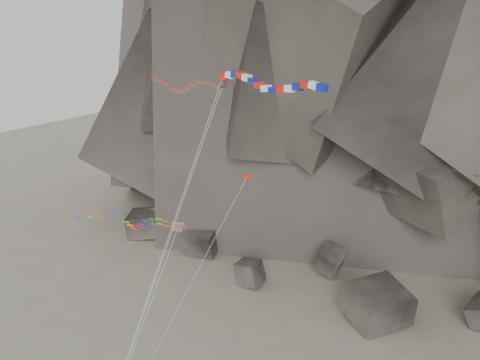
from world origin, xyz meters
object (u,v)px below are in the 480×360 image
Objects in this scene: delta_kite at (182,84)px; banner_kite at (266,85)px; parafoil_kite at (120,219)px; pennant_kite at (210,247)px.

delta_kite is 0.99× the size of banner_kite.
pennant_kite is at bearing -13.83° from parafoil_kite.
parafoil_kite is at bearing -131.40° from delta_kite.
pennant_kite reaches higher than parafoil_kite.
parafoil_kite is (-13.96, -2.01, -12.81)m from banner_kite.
pennant_kite is (11.39, -1.85, 0.62)m from parafoil_kite.
delta_kite is 1.65× the size of parafoil_kite.
parafoil_kite is at bearing -155.58° from banner_kite.
pennant_kite is at bearing -37.88° from delta_kite.
banner_kite reaches higher than parafoil_kite.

